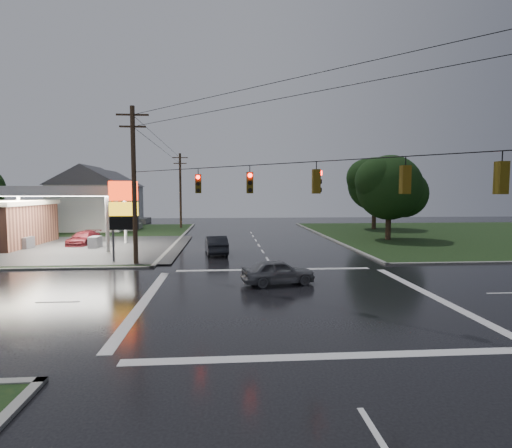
{
  "coord_description": "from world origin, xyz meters",
  "views": [
    {
      "loc": [
        -3.15,
        -18.87,
        5.13
      ],
      "look_at": [
        -1.16,
        7.43,
        3.0
      ],
      "focal_mm": 28.0,
      "sensor_mm": 36.0,
      "label": 1
    }
  ],
  "objects": [
    {
      "name": "ground",
      "position": [
        0.0,
        0.0,
        0.0
      ],
      "size": [
        120.0,
        120.0,
        0.0
      ],
      "primitive_type": "plane",
      "color": "black",
      "rests_on": "ground"
    },
    {
      "name": "grass_nw",
      "position": [
        -26.0,
        26.0,
        0.04
      ],
      "size": [
        36.0,
        36.0,
        0.08
      ],
      "primitive_type": "cube",
      "color": "black",
      "rests_on": "ground"
    },
    {
      "name": "grass_ne",
      "position": [
        26.0,
        26.0,
        0.04
      ],
      "size": [
        36.0,
        36.0,
        0.08
      ],
      "primitive_type": "cube",
      "color": "black",
      "rests_on": "ground"
    },
    {
      "name": "pylon_sign",
      "position": [
        -10.5,
        10.5,
        4.01
      ],
      "size": [
        2.0,
        0.35,
        6.0
      ],
      "color": "#59595E",
      "rests_on": "ground"
    },
    {
      "name": "utility_pole_nw",
      "position": [
        -9.5,
        9.5,
        5.72
      ],
      "size": [
        2.2,
        0.32,
        11.0
      ],
      "color": "#382619",
      "rests_on": "ground"
    },
    {
      "name": "utility_pole_n",
      "position": [
        -9.5,
        38.0,
        5.47
      ],
      "size": [
        2.2,
        0.32,
        10.5
      ],
      "color": "#382619",
      "rests_on": "ground"
    },
    {
      "name": "traffic_signals",
      "position": [
        0.02,
        -0.02,
        6.48
      ],
      "size": [
        26.87,
        26.87,
        1.47
      ],
      "color": "black",
      "rests_on": "ground"
    },
    {
      "name": "house_near",
      "position": [
        -20.95,
        36.0,
        4.41
      ],
      "size": [
        11.05,
        8.48,
        8.6
      ],
      "color": "silver",
      "rests_on": "ground"
    },
    {
      "name": "house_far",
      "position": [
        -21.95,
        48.0,
        4.41
      ],
      "size": [
        11.05,
        8.48,
        8.6
      ],
      "color": "silver",
      "rests_on": "ground"
    },
    {
      "name": "tree_ne_near",
      "position": [
        14.14,
        21.99,
        5.56
      ],
      "size": [
        7.99,
        6.8,
        8.98
      ],
      "color": "black",
      "rests_on": "ground"
    },
    {
      "name": "tree_ne_far",
      "position": [
        17.15,
        33.99,
        6.18
      ],
      "size": [
        8.46,
        7.2,
        9.8
      ],
      "color": "black",
      "rests_on": "ground"
    },
    {
      "name": "car_north",
      "position": [
        -3.97,
        14.0,
        0.77
      ],
      "size": [
        2.14,
        4.83,
        1.54
      ],
      "primitive_type": "imported",
      "rotation": [
        0.0,
        0.0,
        3.25
      ],
      "color": "black",
      "rests_on": "ground"
    },
    {
      "name": "car_crossing",
      "position": [
        -0.27,
        2.89,
        0.69
      ],
      "size": [
        4.32,
        2.41,
        1.39
      ],
      "primitive_type": "imported",
      "rotation": [
        0.0,
        0.0,
        1.77
      ],
      "color": "slate",
      "rests_on": "ground"
    },
    {
      "name": "car_pump",
      "position": [
        -16.83,
        20.44,
        0.67
      ],
      "size": [
        2.35,
        4.79,
        1.34
      ],
      "primitive_type": "imported",
      "rotation": [
        0.0,
        0.0,
        -0.1
      ],
      "color": "#4E1116",
      "rests_on": "ground"
    }
  ]
}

